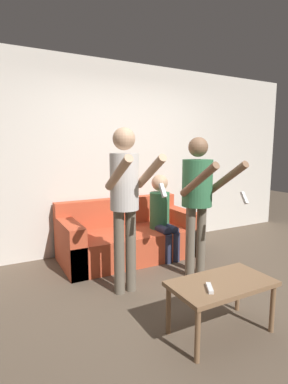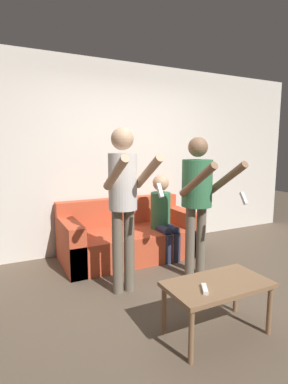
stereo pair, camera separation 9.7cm
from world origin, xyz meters
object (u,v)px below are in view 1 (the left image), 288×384
Objects in this scene: person_standing_left at (125,193)px; person_seated at (162,213)px; person_standing_right at (198,191)px; coffee_table at (221,288)px; couch at (128,238)px; remote_on_table at (210,288)px.

person_seated is (0.87, 0.73, -0.43)m from person_standing_left.
coffee_table is (-0.52, -0.98, -0.62)m from person_standing_right.
person_seated is 1.35× the size of coffee_table.
couch is 0.58m from person_seated.
person_seated reaches higher than couch.
person_standing_right is 1.92× the size of coffee_table.
remote_on_table is (-0.24, -1.99, 0.19)m from couch.
coffee_table is 5.69× the size of remote_on_table.
person_standing_left is (-0.45, -0.94, 0.78)m from couch.
person_seated is at bearing 39.96° from person_standing_left.
couch is 1.61× the size of person_seated.
remote_on_table is (-0.69, -1.04, -0.56)m from person_standing_right.
person_standing_left reaches higher than couch.
remote_on_table is at bearing -160.54° from coffee_table.
coffee_table is at bearing -91.85° from couch.
person_standing_left is 2.02× the size of coffee_table.
person_standing_left is 1.50× the size of person_seated.
person_seated reaches higher than remote_on_table.
couch is 12.37× the size of remote_on_table.
couch is at bearing 64.29° from person_standing_left.
person_standing_right is 1.42× the size of person_seated.
person_seated is at bearing 74.26° from coffee_table.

